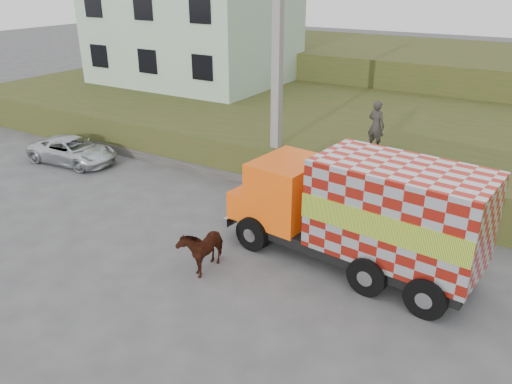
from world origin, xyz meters
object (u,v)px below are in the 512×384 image
Objects in this scene: cow at (202,247)px; pedestrian at (376,126)px; utility_pole at (277,75)px; cargo_truck at (363,212)px; suv at (73,151)px.

pedestrian reaches higher than cow.
cargo_truck is at bearing -38.71° from utility_pole.
cow reaches higher than suv.
utility_pole is 6.45m from cargo_truck.
pedestrian reaches higher than cargo_truck.
cow is at bearing -140.92° from cargo_truck.
utility_pole is 3.88m from pedestrian.
cargo_truck is 5.53m from pedestrian.
pedestrian is at bearing 26.10° from utility_pole.
cargo_truck is (4.65, -3.72, -2.49)m from utility_pole.
suv is (-12.97, 1.46, -1.06)m from cargo_truck.
cow is 10.16m from suv.
suv is at bearing 32.86° from pedestrian.
cargo_truck is at bearing 28.03° from cow.
utility_pole reaches higher than cow.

